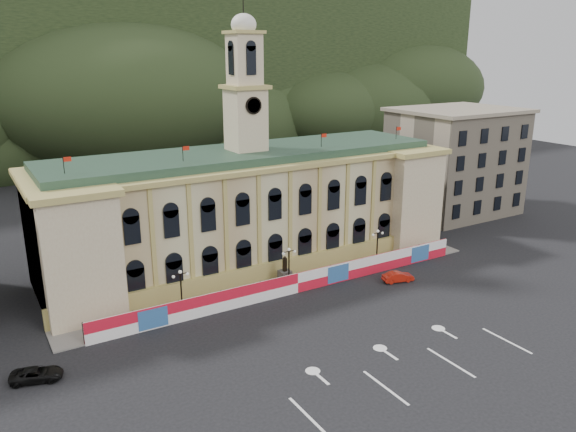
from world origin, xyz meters
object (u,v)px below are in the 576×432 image
lamp_center (289,264)px  black_suv (37,374)px  statue (285,275)px  red_sedan (398,277)px

lamp_center → black_suv: bearing=-168.5°
statue → red_sedan: statue is taller
statue → lamp_center: bearing=-90.0°
red_sedan → black_suv: 42.75m
statue → red_sedan: (12.75, -6.78, -0.53)m
statue → black_suv: bearing=-166.7°
lamp_center → black_suv: (-30.00, -6.08, -2.45)m
statue → red_sedan: bearing=-28.0°
statue → lamp_center: lamp_center is taller
statue → lamp_center: size_ratio=0.72×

